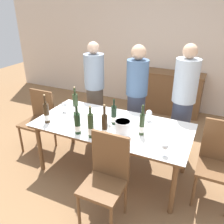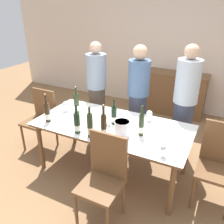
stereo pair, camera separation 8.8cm
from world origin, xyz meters
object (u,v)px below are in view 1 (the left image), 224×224
Objects in this scene: dining_table at (112,129)px; wine_bottle_6 at (105,127)px; chair_near_front at (106,174)px; ice_bucket at (123,128)px; chair_left_end at (39,116)px; person_host at (95,91)px; person_guest_right at (183,104)px; wine_bottle_4 at (76,104)px; wine_bottle_0 at (46,113)px; wine_glass_3 at (165,147)px; wine_bottle_3 at (142,125)px; sideboard_cabinet at (171,93)px; wine_glass_2 at (109,126)px; wine_bottle_1 at (91,126)px; person_guest_left at (136,98)px; wine_glass_1 at (149,113)px; wine_glass_0 at (64,105)px; chair_right_end at (218,158)px; wine_bottle_5 at (78,124)px; wine_bottle_2 at (114,116)px.

dining_table is 0.40m from wine_bottle_6.
ice_bucket is at bearing 95.04° from chair_near_front.
wine_bottle_6 is 0.45× the size of chair_left_end.
person_guest_right reaches higher than person_host.
wine_bottle_4 is 0.25× the size of person_host.
wine_bottle_0 is 2.80× the size of wine_glass_3.
wine_bottle_6 reaches higher than wine_bottle_3.
wine_bottle_0 is 1.18m from chair_near_front.
sideboard_cabinet reaches higher than wine_glass_2.
person_guest_left reaches higher than wine_bottle_1.
wine_glass_2 is (-0.16, -0.02, -0.01)m from ice_bucket.
chair_near_front is at bearing -69.30° from dining_table.
wine_glass_1 is at bearing 55.33° from wine_bottle_1.
ice_bucket is 1.03m from wine_glass_0.
person_guest_right is (1.53, 0.72, 0.01)m from wine_glass_0.
chair_right_end is (0.53, 0.47, -0.28)m from wine_glass_3.
wine_glass_3 is (0.72, -0.18, 0.01)m from wine_glass_2.
wine_glass_1 is 0.09× the size of person_host.
wine_bottle_0 is 0.71m from wine_bottle_1.
wine_glass_2 is 1.20m from person_guest_right.
wine_bottle_4 is 0.24× the size of person_guest_left.
wine_bottle_5 is at bearing -151.73° from wine_glass_2.
wine_bottle_3 is at bearing 139.53° from wine_glass_3.
wine_glass_3 reaches higher than wine_glass_2.
wine_bottle_5 reaches higher than wine_bottle_2.
wine_glass_0 is 1.20m from wine_glass_1.
ice_bucket is at bearing -17.47° from wine_bottle_4.
wine_bottle_0 reaches higher than wine_glass_0.
person_host is 0.96× the size of person_guest_right.
wine_bottle_1 is at bearing -149.58° from wine_bottle_3.
wine_bottle_3 is at bearing 25.36° from ice_bucket.
wine_bottle_1 reaches higher than ice_bucket.
dining_table is at bearing -140.90° from wine_glass_1.
person_guest_left reaches higher than wine_glass_3.
chair_near_front is at bearing -42.27° from wine_bottle_1.
person_host is at bearing 155.38° from wine_glass_1.
wine_glass_3 is at bearing -0.18° from wine_bottle_5.
wine_bottle_3 is 1.44m from person_host.
wine_glass_3 is (0.71, -0.04, -0.05)m from wine_bottle_6.
wine_bottle_6 is (0.67, -0.42, 0.01)m from wine_bottle_4.
wine_bottle_1 is at bearing -32.95° from wine_glass_0.
dining_table is 2.04× the size of chair_near_front.
wine_glass_3 is at bearing -14.30° from wine_glass_2.
chair_right_end is at bearing -51.28° from person_guest_right.
wine_glass_0 is 1.69m from person_guest_right.
wine_glass_3 is (0.87, 0.00, -0.04)m from wine_bottle_1.
wine_glass_3 is 0.14× the size of chair_right_end.
wine_bottle_4 is 0.41× the size of chair_right_end.
wine_glass_3 is (1.05, -0.00, -0.03)m from wine_bottle_5.
wine_glass_0 is 1.08× the size of wine_glass_3.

